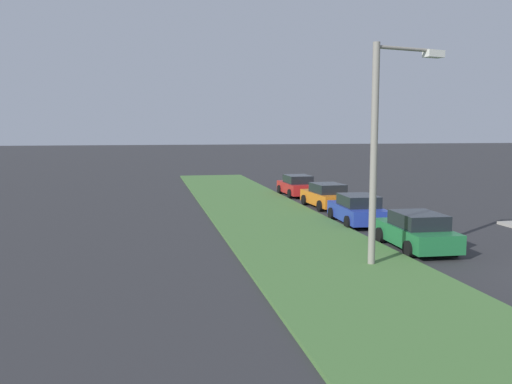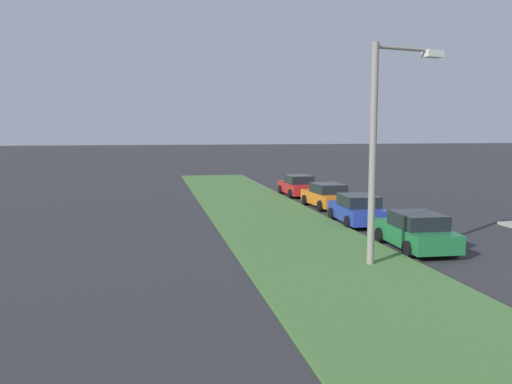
{
  "view_description": "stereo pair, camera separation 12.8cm",
  "coord_description": "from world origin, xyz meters",
  "px_view_note": "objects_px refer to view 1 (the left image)",
  "views": [
    {
      "loc": [
        -13.8,
        14.02,
        4.68
      ],
      "look_at": [
        12.19,
        8.83,
        1.62
      ],
      "focal_mm": 38.33,
      "sensor_mm": 36.0,
      "label": 1
    },
    {
      "loc": [
        -13.83,
        13.9,
        4.68
      ],
      "look_at": [
        12.19,
        8.83,
        1.62
      ],
      "focal_mm": 38.33,
      "sensor_mm": 36.0,
      "label": 2
    }
  ],
  "objects_px": {
    "parked_car_red": "(297,186)",
    "parked_car_blue": "(357,210)",
    "parked_car_green": "(416,231)",
    "streetlight": "(383,138)",
    "parked_car_orange": "(327,196)"
  },
  "relations": [
    {
      "from": "streetlight",
      "to": "parked_car_blue",
      "type": "bearing_deg",
      "value": -16.49
    },
    {
      "from": "parked_car_blue",
      "to": "parked_car_orange",
      "type": "xyz_separation_m",
      "value": [
        5.64,
        -0.31,
        0.0
      ]
    },
    {
      "from": "parked_car_orange",
      "to": "parked_car_red",
      "type": "height_order",
      "value": "same"
    },
    {
      "from": "parked_car_orange",
      "to": "streetlight",
      "type": "relative_size",
      "value": 0.59
    },
    {
      "from": "parked_car_green",
      "to": "parked_car_red",
      "type": "distance_m",
      "value": 17.5
    },
    {
      "from": "parked_car_blue",
      "to": "parked_car_red",
      "type": "xyz_separation_m",
      "value": [
        11.63,
        -0.17,
        0.0
      ]
    },
    {
      "from": "parked_car_orange",
      "to": "streetlight",
      "type": "height_order",
      "value": "streetlight"
    },
    {
      "from": "parked_car_green",
      "to": "streetlight",
      "type": "height_order",
      "value": "streetlight"
    },
    {
      "from": "streetlight",
      "to": "parked_car_orange",
      "type": "bearing_deg",
      "value": -11.11
    },
    {
      "from": "parked_car_blue",
      "to": "parked_car_orange",
      "type": "height_order",
      "value": "same"
    },
    {
      "from": "parked_car_green",
      "to": "parked_car_blue",
      "type": "xyz_separation_m",
      "value": [
        5.86,
        0.09,
        0.0
      ]
    },
    {
      "from": "parked_car_blue",
      "to": "streetlight",
      "type": "relative_size",
      "value": 0.58
    },
    {
      "from": "parked_car_red",
      "to": "parked_car_blue",
      "type": "bearing_deg",
      "value": 177.81
    },
    {
      "from": "parked_car_red",
      "to": "streetlight",
      "type": "xyz_separation_m",
      "value": [
        -19.64,
        2.54,
        3.67
      ]
    },
    {
      "from": "parked_car_blue",
      "to": "parked_car_red",
      "type": "relative_size",
      "value": 1.01
    }
  ]
}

